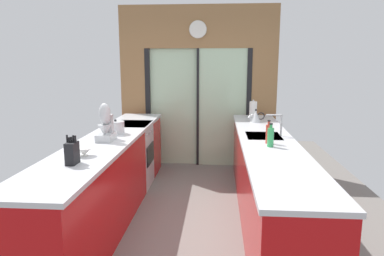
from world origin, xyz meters
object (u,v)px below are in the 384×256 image
object	(u,v)px
soap_bottle_near	(271,137)
soap_bottle_far	(269,134)
knife_block	(72,153)
stock_pot	(116,127)
oven_range	(130,155)
mixing_bowl	(84,151)
paper_towel_roll	(253,110)
kettle	(256,116)
stand_mixer	(106,126)

from	to	relation	value
soap_bottle_near	soap_bottle_far	world-z (taller)	soap_bottle_far
knife_block	stock_pot	bearing A→B (deg)	90.00
soap_bottle_far	oven_range	bearing A→B (deg)	148.60
soap_bottle_near	soap_bottle_far	size ratio (longest dim) A/B	0.98
knife_block	stock_pot	world-z (taller)	knife_block
oven_range	soap_bottle_near	size ratio (longest dim) A/B	3.74
mixing_bowl	paper_towel_roll	distance (m)	2.98
soap_bottle_far	paper_towel_roll	xyz separation A→B (m)	(0.00, 1.75, 0.02)
oven_range	knife_block	size ratio (longest dim) A/B	3.60
mixing_bowl	paper_towel_roll	world-z (taller)	paper_towel_roll
knife_block	kettle	world-z (taller)	knife_block
oven_range	mixing_bowl	world-z (taller)	mixing_bowl
knife_block	soap_bottle_near	xyz separation A→B (m)	(1.78, 0.76, 0.00)
knife_block	paper_towel_roll	world-z (taller)	paper_towel_roll
kettle	soap_bottle_near	distance (m)	1.49
stock_pot	soap_bottle_near	size ratio (longest dim) A/B	0.87
mixing_bowl	soap_bottle_far	world-z (taller)	soap_bottle_far
oven_range	soap_bottle_near	world-z (taller)	soap_bottle_near
mixing_bowl	paper_towel_roll	bearing A→B (deg)	53.37
knife_block	soap_bottle_near	distance (m)	1.94
soap_bottle_near	paper_towel_roll	xyz separation A→B (m)	(-0.00, 1.90, 0.02)
soap_bottle_far	mixing_bowl	bearing A→B (deg)	-159.97
oven_range	paper_towel_roll	distance (m)	2.00
kettle	soap_bottle_far	bearing A→B (deg)	-90.09
soap_bottle_far	paper_towel_roll	world-z (taller)	paper_towel_roll
kettle	soap_bottle_near	bearing A→B (deg)	-90.08
knife_block	soap_bottle_near	bearing A→B (deg)	23.17
stand_mixer	stock_pot	xyz separation A→B (m)	(-0.00, 0.37, -0.08)
soap_bottle_near	knife_block	bearing A→B (deg)	-156.83
oven_range	kettle	xyz separation A→B (m)	(1.80, 0.24, 0.55)
knife_block	stand_mixer	size ratio (longest dim) A/B	0.61
mixing_bowl	paper_towel_roll	xyz separation A→B (m)	(1.78, 2.39, 0.08)
stock_pot	kettle	distance (m)	2.03
knife_block	soap_bottle_far	world-z (taller)	knife_block
oven_range	soap_bottle_far	distance (m)	2.18
oven_range	stock_pot	bearing A→B (deg)	-88.54
kettle	mixing_bowl	bearing A→B (deg)	-131.88
stand_mixer	kettle	bearing A→B (deg)	36.86
mixing_bowl	stock_pot	size ratio (longest dim) A/B	0.77
oven_range	soap_bottle_near	bearing A→B (deg)	-34.79
oven_range	soap_bottle_far	xyz separation A→B (m)	(1.80, -1.10, 0.57)
kettle	paper_towel_roll	bearing A→B (deg)	90.29
knife_block	soap_bottle_far	distance (m)	2.00
mixing_bowl	soap_bottle_near	distance (m)	1.85
soap_bottle_near	stock_pot	bearing A→B (deg)	163.49
mixing_bowl	stand_mixer	size ratio (longest dim) A/B	0.39
stand_mixer	stock_pot	distance (m)	0.38
soap_bottle_near	stand_mixer	bearing A→B (deg)	175.06
oven_range	paper_towel_roll	world-z (taller)	paper_towel_roll
stand_mixer	oven_range	bearing A→B (deg)	90.96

